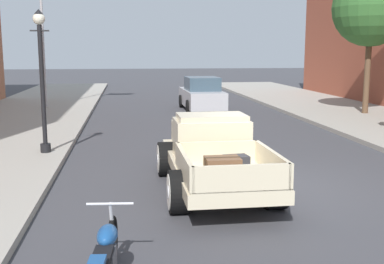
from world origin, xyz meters
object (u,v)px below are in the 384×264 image
Objects in this scene: motorcycle_parked at (106,255)px; car_background_silver at (202,95)px; street_tree_second at (371,8)px; street_lamp_near at (42,71)px; hotrod_truck_cream at (212,153)px.

motorcycle_parked is 0.49× the size of car_background_silver.
street_tree_second reaches higher than motorcycle_parked.
street_lamp_near is (-5.90, -9.95, 1.62)m from car_background_silver.
car_background_silver is 0.69× the size of street_tree_second.
hotrod_truck_cream is at bearing -130.73° from street_tree_second.
hotrod_truck_cream is at bearing -40.58° from street_lamp_near.
hotrod_truck_cream is 1.14× the size of car_background_silver.
car_background_silver is at bearing 77.45° from motorcycle_parked.
motorcycle_parked is 18.12m from car_background_silver.
hotrod_truck_cream is 13.54m from car_background_silver.
motorcycle_parked is at bearing -115.90° from hotrod_truck_cream.
car_background_silver is (1.86, 13.41, 0.01)m from hotrod_truck_cream.
car_background_silver is 1.13× the size of street_lamp_near.
motorcycle_parked is 0.55× the size of street_lamp_near.
motorcycle_parked is 18.62m from street_tree_second.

